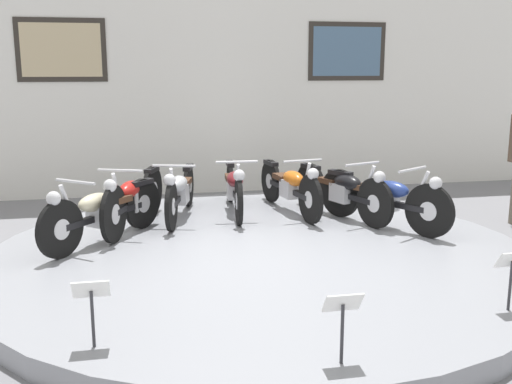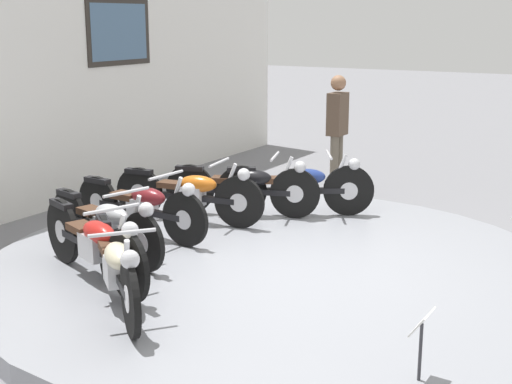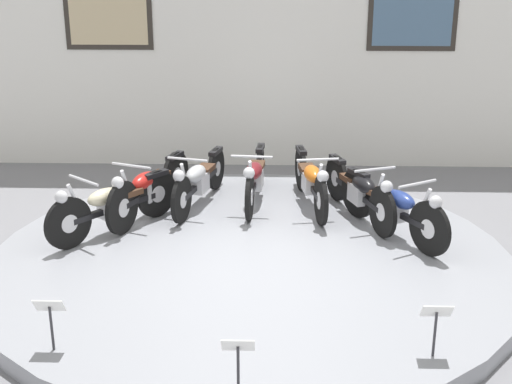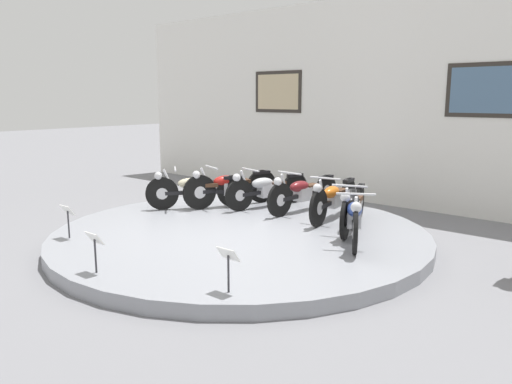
# 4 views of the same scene
# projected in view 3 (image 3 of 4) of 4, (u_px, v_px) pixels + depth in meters

# --- Properties ---
(ground_plane) EXTENTS (60.00, 60.00, 0.00)m
(ground_plane) POSITION_uv_depth(u_px,v_px,m) (251.00, 270.00, 8.21)
(ground_plane) COLOR slate
(display_platform) EXTENTS (5.97, 5.97, 0.19)m
(display_platform) POSITION_uv_depth(u_px,v_px,m) (251.00, 262.00, 8.17)
(display_platform) COLOR gray
(display_platform) RESTS_ON ground_plane
(back_wall) EXTENTS (14.00, 0.22, 4.41)m
(back_wall) POSITION_uv_depth(u_px,v_px,m) (260.00, 32.00, 11.38)
(back_wall) COLOR white
(back_wall) RESTS_ON ground_plane
(motorcycle_cream) EXTENTS (1.30, 1.56, 0.79)m
(motorcycle_cream) POSITION_uv_depth(u_px,v_px,m) (112.00, 203.00, 8.64)
(motorcycle_cream) COLOR black
(motorcycle_cream) RESTS_ON display_platform
(motorcycle_red) EXTENTS (0.79, 1.90, 0.81)m
(motorcycle_red) POSITION_uv_depth(u_px,v_px,m) (149.00, 187.00, 9.17)
(motorcycle_red) COLOR black
(motorcycle_red) RESTS_ON display_platform
(motorcycle_silver) EXTENTS (0.63, 1.91, 0.78)m
(motorcycle_silver) POSITION_uv_depth(u_px,v_px,m) (199.00, 179.00, 9.53)
(motorcycle_silver) COLOR black
(motorcycle_silver) RESTS_ON display_platform
(motorcycle_maroon) EXTENTS (0.54, 1.96, 0.78)m
(motorcycle_maroon) POSITION_uv_depth(u_px,v_px,m) (255.00, 176.00, 9.64)
(motorcycle_maroon) COLOR black
(motorcycle_maroon) RESTS_ON display_platform
(motorcycle_orange) EXTENTS (0.54, 1.96, 0.79)m
(motorcycle_orange) POSITION_uv_depth(u_px,v_px,m) (311.00, 180.00, 9.48)
(motorcycle_orange) COLOR black
(motorcycle_orange) RESTS_ON display_platform
(motorcycle_black) EXTENTS (0.76, 1.88, 0.79)m
(motorcycle_black) POSITION_uv_depth(u_px,v_px,m) (360.00, 190.00, 9.09)
(motorcycle_black) COLOR black
(motorcycle_black) RESTS_ON display_platform
(motorcycle_blue) EXTENTS (1.06, 1.74, 0.80)m
(motorcycle_blue) POSITION_uv_depth(u_px,v_px,m) (394.00, 206.00, 8.54)
(motorcycle_blue) COLOR black
(motorcycle_blue) RESTS_ON display_platform
(info_placard_front_left) EXTENTS (0.26, 0.11, 0.51)m
(info_placard_front_left) POSITION_uv_depth(u_px,v_px,m) (50.00, 313.00, 6.14)
(info_placard_front_left) COLOR #333338
(info_placard_front_left) RESTS_ON display_platform
(info_placard_front_centre) EXTENTS (0.26, 0.11, 0.51)m
(info_placard_front_centre) POSITION_uv_depth(u_px,v_px,m) (238.00, 353.00, 5.54)
(info_placard_front_centre) COLOR #333338
(info_placard_front_centre) RESTS_ON display_platform
(info_placard_front_right) EXTENTS (0.26, 0.11, 0.51)m
(info_placard_front_right) POSITION_uv_depth(u_px,v_px,m) (436.00, 318.00, 6.04)
(info_placard_front_right) COLOR #333338
(info_placard_front_right) RESTS_ON display_platform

